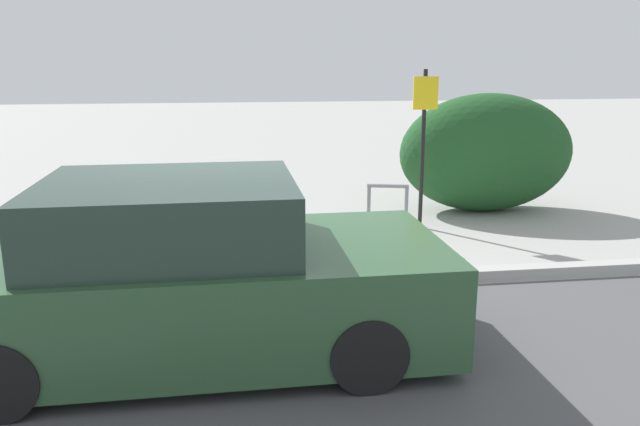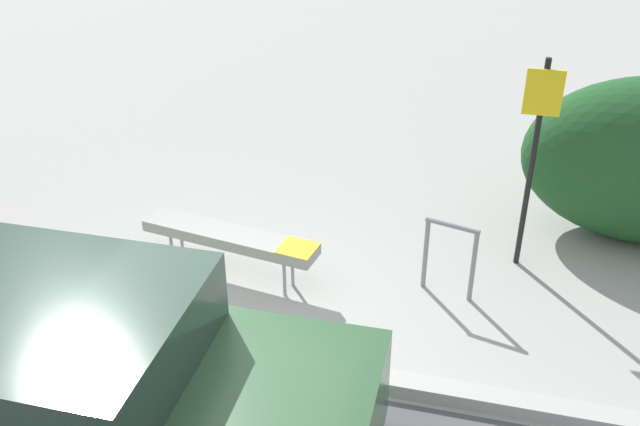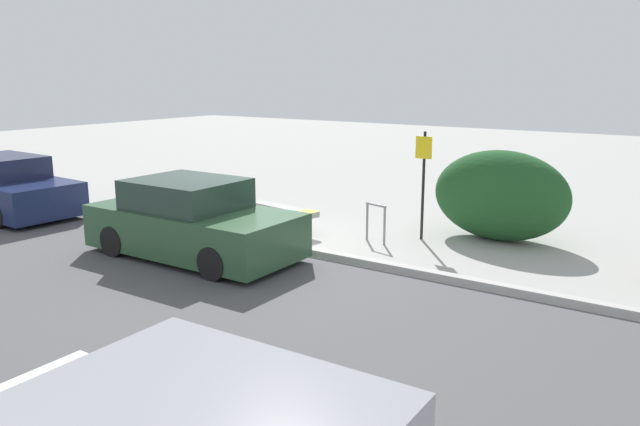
# 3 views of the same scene
# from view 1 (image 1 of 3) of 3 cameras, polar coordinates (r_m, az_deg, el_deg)

# --- Properties ---
(ground_plane) EXTENTS (60.00, 60.00, 0.00)m
(ground_plane) POSITION_cam_1_polar(r_m,az_deg,el_deg) (6.83, -7.21, -7.14)
(ground_plane) COLOR #9E9E99
(curb) EXTENTS (60.00, 0.20, 0.13)m
(curb) POSITION_cam_1_polar(r_m,az_deg,el_deg) (6.81, -7.23, -6.63)
(curb) COLOR #A8A8A3
(curb) RESTS_ON ground_plane
(bench) EXTENTS (1.95, 0.65, 0.55)m
(bench) POSITION_cam_1_polar(r_m,az_deg,el_deg) (7.91, -9.28, -0.66)
(bench) COLOR #99999E
(bench) RESTS_ON ground_plane
(bike_rack) EXTENTS (0.54, 0.19, 0.83)m
(bike_rack) POSITION_cam_1_polar(r_m,az_deg,el_deg) (8.38, 6.17, 0.48)
(bike_rack) COLOR gray
(bike_rack) RESTS_ON ground_plane
(sign_post) EXTENTS (0.36, 0.08, 2.30)m
(sign_post) POSITION_cam_1_polar(r_m,az_deg,el_deg) (9.13, 9.44, 7.10)
(sign_post) COLOR black
(sign_post) RESTS_ON ground_plane
(shrub_hedge) EXTENTS (2.88, 1.47, 1.91)m
(shrub_hedge) POSITION_cam_1_polar(r_m,az_deg,el_deg) (10.51, 14.98, 5.34)
(shrub_hedge) COLOR #1E4C23
(shrub_hedge) RESTS_ON ground_plane
(parked_car_near) EXTENTS (4.22, 1.96, 1.50)m
(parked_car_near) POSITION_cam_1_polar(r_m,az_deg,el_deg) (5.35, -11.90, -5.70)
(parked_car_near) COLOR black
(parked_car_near) RESTS_ON ground_plane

